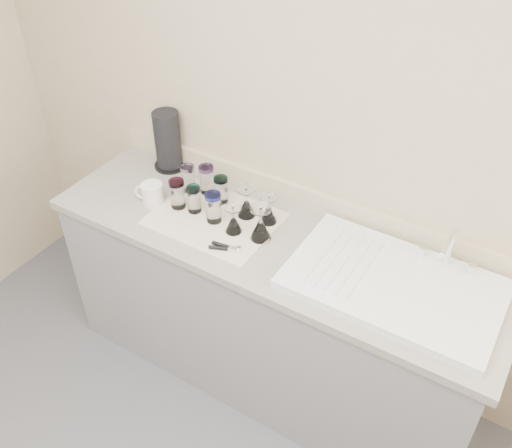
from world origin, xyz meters
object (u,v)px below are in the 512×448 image
Objects in this scene: white_mug at (152,194)px; paper_towel_roll at (168,141)px; tumbler_magenta at (177,194)px; tumbler_blue at (194,199)px; tumbler_teal at (188,178)px; tumbler_cyan at (207,179)px; tumbler_purple at (221,189)px; goblet_front_left at (233,223)px; tumbler_lavender at (213,207)px; can_opener at (226,248)px; goblet_back_left at (246,206)px; goblet_front_right at (261,228)px; goblet_back_right at (269,213)px; sink_unit at (394,283)px.

white_mug is 0.33m from paper_towel_roll.
tumbler_magenta reaches higher than tumbler_blue.
tumbler_teal is 0.94× the size of tumbler_cyan.
tumbler_cyan is 0.26m from white_mug.
tumbler_purple is 0.23m from goblet_front_left.
tumbler_lavender is 0.52m from paper_towel_roll.
tumbler_magenta is 0.36m from paper_towel_roll.
tumbler_blue is 0.12m from tumbler_lavender.
white_mug reaches higher than can_opener.
goblet_back_left is 0.48× the size of paper_towel_roll.
goblet_back_left is 0.90× the size of goblet_front_right.
paper_towel_roll reaches higher than tumbler_lavender.
goblet_front_right is at bearing 3.88° from white_mug.
goblet_front_left is (0.23, -0.03, -0.02)m from tumbler_blue.
tumbler_purple reaches higher than white_mug.
tumbler_teal reaches higher than tumbler_purple.
goblet_back_left is at bearing -12.26° from tumbler_cyan.
goblet_front_right reaches higher than tumbler_purple.
tumbler_lavender reaches higher than goblet_back_right.
goblet_front_right is (0.35, -0.01, -0.01)m from tumbler_blue.
tumbler_blue is 0.35m from goblet_front_right.
tumbler_lavender is 0.21m from can_opener.
goblet_back_right reaches higher than can_opener.
tumbler_cyan is 0.47× the size of paper_towel_roll.
sink_unit reaches higher than white_mug.
tumbler_blue is 0.96× the size of goblet_back_right.
goblet_back_right is 0.68m from paper_towel_roll.
tumbler_magenta reaches higher than goblet_back_right.
sink_unit reaches higher than tumbler_teal.
goblet_back_right is at bearing -6.69° from tumbler_cyan.
tumbler_blue is at bearing -44.15° from tumbler_teal.
tumbler_magenta is 0.47× the size of paper_towel_roll.
can_opener is at bearing -78.46° from goblet_back_left.
tumbler_teal is 0.44× the size of paper_towel_roll.
tumbler_magenta is at bearing 159.20° from can_opener.
goblet_front_left is 0.81× the size of goblet_front_right.
sink_unit reaches higher than tumbler_blue.
tumbler_purple is at bearing 31.66° from white_mug.
goblet_back_left reaches higher than goblet_front_left.
goblet_back_left is 1.08× the size of can_opener.
goblet_front_left is at bearing -2.93° from tumbler_magenta.
sink_unit is 1.00m from tumbler_cyan.
tumbler_lavender is (0.05, -0.14, 0.01)m from tumbler_purple.
goblet_front_right reaches higher than tumbler_blue.
goblet_back_left is at bearing 46.41° from tumbler_lavender.
tumbler_magenta is 0.32m from goblet_front_left.
paper_towel_roll is (-0.69, 0.25, 0.09)m from goblet_front_right.
can_opener is 0.44× the size of paper_towel_roll.
tumbler_blue is 0.99× the size of goblet_front_left.
goblet_front_right is at bearing -24.06° from tumbler_purple.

